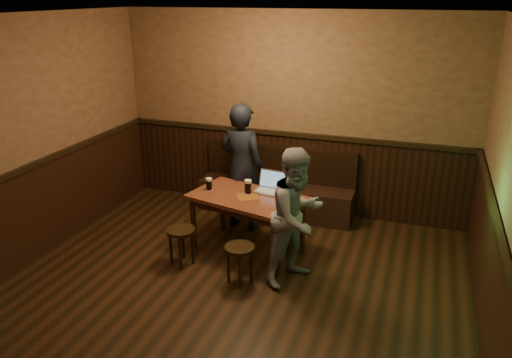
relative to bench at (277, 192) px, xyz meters
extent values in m
cube|color=black|center=(0.13, -2.75, -0.32)|extent=(5.00, 6.00, 0.02)
cube|color=beige|center=(0.13, -2.75, 2.50)|extent=(5.00, 6.00, 0.02)
cube|color=#93674A|center=(0.13, 0.26, 1.09)|extent=(5.00, 0.02, 2.80)
cube|color=black|center=(0.13, 0.23, 0.24)|extent=(4.98, 0.04, 1.10)
cube|color=black|center=(2.61, -2.75, 0.24)|extent=(0.04, 5.98, 1.10)
cube|color=black|center=(0.13, 0.20, 0.82)|extent=(4.98, 0.06, 0.06)
cube|color=black|center=(2.58, -2.75, 0.82)|extent=(0.06, 5.98, 0.06)
cube|color=black|center=(0.00, -0.04, -0.09)|extent=(2.20, 0.50, 0.45)
cube|color=black|center=(0.00, 0.16, 0.39)|extent=(2.20, 0.10, 0.50)
cube|color=#542618|center=(0.00, -1.21, 0.39)|extent=(1.48, 1.05, 0.05)
cube|color=#321C0E|center=(0.00, -1.21, 0.31)|extent=(1.34, 0.91, 0.08)
cube|color=maroon|center=(0.00, -1.21, 0.41)|extent=(0.34, 0.34, 0.00)
cylinder|color=#321C0E|center=(-0.65, -1.37, 0.02)|extent=(0.07, 0.07, 0.67)
cylinder|color=#321C0E|center=(-0.51, -0.77, 0.02)|extent=(0.07, 0.07, 0.67)
cylinder|color=#321C0E|center=(0.51, -1.64, 0.02)|extent=(0.07, 0.07, 0.67)
cylinder|color=#321C0E|center=(0.65, -1.04, 0.02)|extent=(0.07, 0.07, 0.67)
cylinder|color=black|center=(-0.61, -1.77, 0.12)|extent=(0.43, 0.43, 0.04)
cylinder|color=black|center=(-0.49, -1.73, -0.10)|extent=(0.04, 0.04, 0.43)
cylinder|color=black|center=(-0.65, -1.65, -0.10)|extent=(0.04, 0.04, 0.43)
cylinder|color=black|center=(-0.73, -1.81, -0.10)|extent=(0.04, 0.04, 0.43)
cylinder|color=black|center=(-0.57, -1.89, -0.10)|extent=(0.04, 0.04, 0.43)
cylinder|color=black|center=(0.17, -1.92, 0.11)|extent=(0.43, 0.43, 0.04)
cylinder|color=black|center=(0.29, -1.87, -0.10)|extent=(0.03, 0.03, 0.42)
cylinder|color=black|center=(0.12, -1.80, -0.10)|extent=(0.03, 0.03, 0.42)
cylinder|color=black|center=(0.05, -1.97, -0.10)|extent=(0.03, 0.03, 0.42)
cylinder|color=black|center=(0.22, -2.04, -0.10)|extent=(0.03, 0.03, 0.42)
cylinder|color=#B21629|center=(-0.51, -1.17, 0.41)|extent=(0.10, 0.10, 0.00)
cylinder|color=silver|center=(-0.51, -1.17, 0.41)|extent=(0.09, 0.09, 0.00)
cylinder|color=black|center=(-0.51, -1.17, 0.48)|extent=(0.07, 0.07, 0.12)
cylinder|color=beige|center=(-0.51, -1.17, 0.55)|extent=(0.08, 0.08, 0.03)
cylinder|color=#B21629|center=(-0.02, -1.12, 0.41)|extent=(0.11, 0.11, 0.00)
cylinder|color=silver|center=(-0.02, -1.12, 0.41)|extent=(0.10, 0.10, 0.00)
cylinder|color=black|center=(-0.02, -1.12, 0.48)|extent=(0.08, 0.08, 0.14)
cylinder|color=beige|center=(-0.02, -1.12, 0.57)|extent=(0.09, 0.09, 0.03)
cylinder|color=#B21629|center=(0.46, -1.31, 0.41)|extent=(0.11, 0.11, 0.00)
cylinder|color=silver|center=(0.46, -1.31, 0.41)|extent=(0.10, 0.10, 0.00)
cylinder|color=black|center=(0.46, -1.31, 0.49)|extent=(0.08, 0.08, 0.14)
cylinder|color=beige|center=(0.46, -1.31, 0.57)|extent=(0.09, 0.09, 0.03)
cube|color=silver|center=(0.20, -1.00, 0.42)|extent=(0.36, 0.27, 0.02)
cube|color=#B2B2B7|center=(0.20, -1.00, 0.43)|extent=(0.33, 0.22, 0.00)
cube|color=silver|center=(0.21, -0.88, 0.54)|extent=(0.34, 0.11, 0.22)
cube|color=#5A84A8|center=(0.21, -0.89, 0.54)|extent=(0.31, 0.09, 0.19)
cube|color=silver|center=(0.54, -1.55, 0.41)|extent=(0.26, 0.23, 0.00)
imported|color=black|center=(-0.30, -0.60, 0.54)|extent=(0.68, 0.50, 1.71)
imported|color=gray|center=(0.72, -1.64, 0.45)|extent=(0.85, 0.92, 1.52)
camera|label=1|loc=(1.90, -6.35, 2.69)|focal=35.00mm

